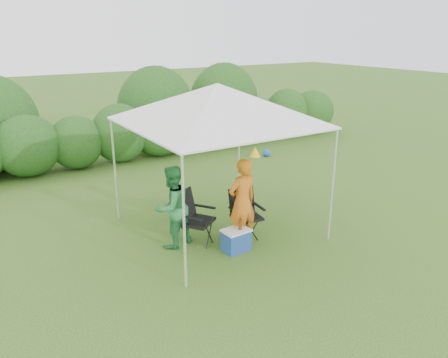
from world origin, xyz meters
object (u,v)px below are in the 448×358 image
cooler (236,240)px  chair_right (245,210)px  canopy (218,104)px  man (242,202)px  woman (172,207)px  chair_left (193,214)px

cooler → chair_right: bearing=37.9°
cooler → canopy: bearing=74.3°
man → woman: 1.25m
chair_left → man: size_ratio=0.61×
canopy → chair_right: size_ratio=3.39×
chair_left → canopy: bearing=-14.3°
canopy → woman: bearing=-170.7°
man → chair_left: bearing=-38.7°
chair_left → man: man is taller
chair_left → man: bearing=-68.6°
woman → cooler: bearing=122.9°
woman → chair_right: bearing=150.0°
chair_right → chair_left: 1.00m
canopy → chair_left: (-0.70, -0.26, -1.90)m
chair_left → cooler: bearing=-88.4°
man → cooler: 0.68m
canopy → chair_left: 2.04m
canopy → man: bearing=-86.8°
chair_right → chair_left: bearing=172.7°
canopy → man: (0.04, -0.75, -1.65)m
chair_right → cooler: (-0.47, -0.42, -0.32)m
chair_left → woman: (-0.36, 0.08, 0.20)m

